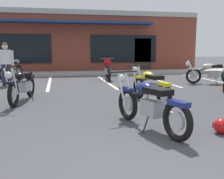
% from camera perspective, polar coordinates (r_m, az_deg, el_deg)
% --- Properties ---
extents(ground_plane, '(80.00, 80.00, 0.00)m').
position_cam_1_polar(ground_plane, '(6.64, -3.96, -3.63)').
color(ground_plane, '#3D3D42').
extents(sidewalk_kerb, '(22.00, 1.80, 0.14)m').
position_cam_1_polar(sidewalk_kerb, '(15.04, -8.36, 3.45)').
color(sidewalk_kerb, '#A8A59E').
rests_on(sidewalk_kerb, ground_plane).
extents(brick_storefront_building, '(16.46, 6.06, 3.78)m').
position_cam_1_polar(brick_storefront_building, '(18.96, -9.21, 10.01)').
color(brick_storefront_building, brown).
rests_on(brick_storefront_building, ground_plane).
extents(painted_stall_lines, '(12.29, 4.80, 0.01)m').
position_cam_1_polar(painted_stall_lines, '(11.47, -7.28, 1.54)').
color(painted_stall_lines, silver).
rests_on(painted_stall_lines, ground_plane).
extents(motorcycle_foreground_classic, '(0.96, 2.05, 0.98)m').
position_cam_1_polar(motorcycle_foreground_classic, '(4.73, 7.90, -3.00)').
color(motorcycle_foreground_classic, black).
rests_on(motorcycle_foreground_classic, ground_plane).
extents(motorcycle_black_cruiser, '(0.70, 2.11, 0.98)m').
position_cam_1_polar(motorcycle_black_cruiser, '(12.47, -0.89, 4.60)').
color(motorcycle_black_cruiser, black).
rests_on(motorcycle_black_cruiser, ground_plane).
extents(motorcycle_silver_naked, '(0.77, 2.09, 0.98)m').
position_cam_1_polar(motorcycle_silver_naked, '(7.52, -18.82, 0.95)').
color(motorcycle_silver_naked, black).
rests_on(motorcycle_silver_naked, ground_plane).
extents(motorcycle_blue_standard, '(1.03, 2.02, 0.98)m').
position_cam_1_polar(motorcycle_blue_standard, '(13.42, -21.21, 4.31)').
color(motorcycle_blue_standard, black).
rests_on(motorcycle_blue_standard, ground_plane).
extents(motorcycle_green_cafe_racer, '(0.70, 2.11, 0.98)m').
position_cam_1_polar(motorcycle_green_cafe_racer, '(7.01, 8.19, 0.79)').
color(motorcycle_green_cafe_racer, black).
rests_on(motorcycle_green_cafe_racer, ground_plane).
extents(motorcycle_orange_scrambler, '(2.06, 0.89, 0.98)m').
position_cam_1_polar(motorcycle_orange_scrambler, '(11.63, 20.54, 3.43)').
color(motorcycle_orange_scrambler, black).
rests_on(motorcycle_orange_scrambler, ground_plane).
extents(person_in_shorts_foreground, '(0.61, 0.35, 1.68)m').
position_cam_1_polar(person_in_shorts_foreground, '(11.09, -21.95, 5.66)').
color(person_in_shorts_foreground, black).
rests_on(person_in_shorts_foreground, ground_plane).
extents(helmet_on_pavement, '(0.26, 0.26, 0.26)m').
position_cam_1_polar(helmet_on_pavement, '(4.85, 22.50, -7.32)').
color(helmet_on_pavement, '#B71414').
rests_on(helmet_on_pavement, ground_plane).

